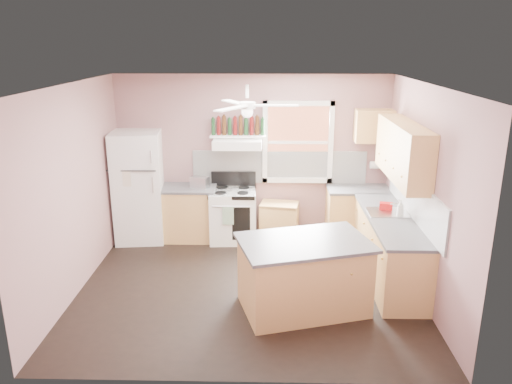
{
  "coord_description": "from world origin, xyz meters",
  "views": [
    {
      "loc": [
        0.25,
        -6.13,
        3.22
      ],
      "look_at": [
        0.1,
        0.3,
        1.25
      ],
      "focal_mm": 35.0,
      "sensor_mm": 36.0,
      "label": 1
    }
  ],
  "objects_px": {
    "stove": "(233,215)",
    "cart": "(279,220)",
    "island": "(304,276)",
    "refrigerator": "(139,187)",
    "toaster": "(200,182)"
  },
  "relations": [
    {
      "from": "toaster",
      "to": "cart",
      "type": "relative_size",
      "value": 0.45
    },
    {
      "from": "refrigerator",
      "to": "island",
      "type": "relative_size",
      "value": 1.25
    },
    {
      "from": "refrigerator",
      "to": "toaster",
      "type": "xyz_separation_m",
      "value": [
        1.0,
        0.02,
        0.08
      ]
    },
    {
      "from": "refrigerator",
      "to": "cart",
      "type": "bearing_deg",
      "value": -4.14
    },
    {
      "from": "refrigerator",
      "to": "island",
      "type": "height_order",
      "value": "refrigerator"
    },
    {
      "from": "toaster",
      "to": "cart",
      "type": "distance_m",
      "value": 1.48
    },
    {
      "from": "stove",
      "to": "cart",
      "type": "height_order",
      "value": "stove"
    },
    {
      "from": "toaster",
      "to": "stove",
      "type": "bearing_deg",
      "value": 14.48
    },
    {
      "from": "island",
      "to": "cart",
      "type": "bearing_deg",
      "value": 80.16
    },
    {
      "from": "stove",
      "to": "cart",
      "type": "distance_m",
      "value": 0.79
    },
    {
      "from": "cart",
      "to": "island",
      "type": "height_order",
      "value": "island"
    },
    {
      "from": "stove",
      "to": "island",
      "type": "relative_size",
      "value": 0.59
    },
    {
      "from": "refrigerator",
      "to": "stove",
      "type": "bearing_deg",
      "value": -7.04
    },
    {
      "from": "cart",
      "to": "toaster",
      "type": "bearing_deg",
      "value": -167.44
    },
    {
      "from": "refrigerator",
      "to": "cart",
      "type": "xyz_separation_m",
      "value": [
        2.31,
        0.09,
        -0.6
      ]
    }
  ]
}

